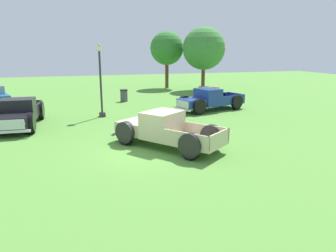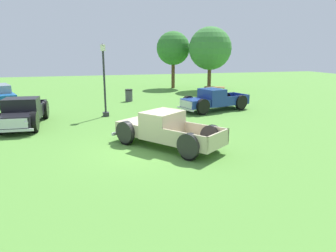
# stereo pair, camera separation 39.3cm
# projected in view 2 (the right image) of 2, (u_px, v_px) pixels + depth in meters

# --- Properties ---
(ground_plane) EXTENTS (80.00, 80.00, 0.00)m
(ground_plane) POSITION_uv_depth(u_px,v_px,m) (148.00, 149.00, 12.89)
(ground_plane) COLOR #548C38
(pickup_truck_foreground) EXTENTS (4.25, 4.88, 1.48)m
(pickup_truck_foreground) POSITION_uv_depth(u_px,v_px,m) (161.00, 129.00, 13.21)
(pickup_truck_foreground) COLOR #C6B793
(pickup_truck_foreground) RESTS_ON ground_plane
(pickup_truck_behind_left) EXTENTS (5.07, 2.95, 1.46)m
(pickup_truck_behind_left) POSITION_uv_depth(u_px,v_px,m) (211.00, 100.00, 20.83)
(pickup_truck_behind_left) COLOR navy
(pickup_truck_behind_left) RESTS_ON ground_plane
(pickup_truck_behind_right) EXTENTS (2.19, 5.08, 1.53)m
(pickup_truck_behind_right) POSITION_uv_depth(u_px,v_px,m) (22.00, 113.00, 16.41)
(pickup_truck_behind_right) COLOR black
(pickup_truck_behind_right) RESTS_ON ground_plane
(lamp_post_near) EXTENTS (0.36, 0.36, 4.32)m
(lamp_post_near) POSITION_uv_depth(u_px,v_px,m) (104.00, 79.00, 18.77)
(lamp_post_near) COLOR #2D2D33
(lamp_post_near) RESTS_ON ground_plane
(picnic_table) EXTENTS (2.26, 2.10, 0.78)m
(picnic_table) POSITION_uv_depth(u_px,v_px,m) (214.00, 90.00, 27.91)
(picnic_table) COLOR olive
(picnic_table) RESTS_ON ground_plane
(trash_can) EXTENTS (0.59, 0.59, 0.95)m
(trash_can) POSITION_uv_depth(u_px,v_px,m) (129.00, 95.00, 24.84)
(trash_can) COLOR #4C4C51
(trash_can) RESTS_ON ground_plane
(oak_tree_east) EXTENTS (4.17, 4.17, 6.19)m
(oak_tree_east) POSITION_uv_depth(u_px,v_px,m) (210.00, 49.00, 30.86)
(oak_tree_east) COLOR brown
(oak_tree_east) RESTS_ON ground_plane
(oak_tree_west) EXTENTS (3.45, 3.45, 5.86)m
(oak_tree_west) POSITION_uv_depth(u_px,v_px,m) (173.00, 48.00, 32.77)
(oak_tree_west) COLOR brown
(oak_tree_west) RESTS_ON ground_plane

